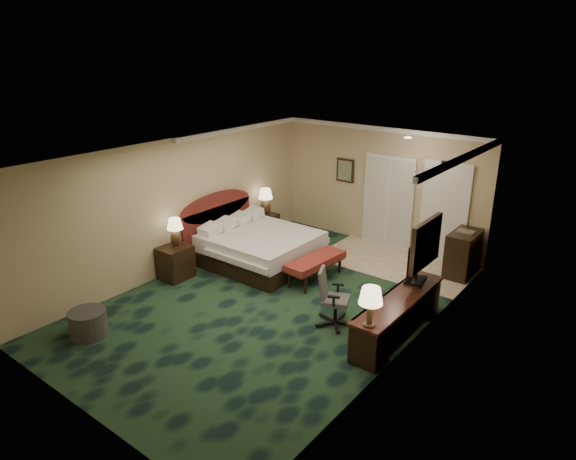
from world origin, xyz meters
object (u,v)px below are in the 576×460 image
Objects in this scene: bed_bench at (315,269)px; desk at (398,317)px; bed at (261,249)px; nightstand_far at (266,226)px; desk_chair at (336,298)px; nightstand_near at (175,262)px; tv at (417,260)px; minibar at (463,254)px; lamp_near at (175,233)px; ottoman at (88,323)px; lamp_far at (266,202)px.

desk is (2.20, -0.89, 0.10)m from bed_bench.
bed_bench is at bearing 1.59° from bed.
nightstand_far is 4.24m from desk_chair.
nightstand_near is at bearing -119.04° from bed.
bed is 3.59m from tv.
minibar is at bearing 39.14° from nightstand_near.
lamp_near is at bearing -171.52° from tv.
bed_bench is (2.23, 1.56, -0.71)m from lamp_near.
bed is 3.86m from ottoman.
minibar is (3.55, 2.03, 0.12)m from bed.
ottoman is at bearing -76.93° from lamp_near.
tv is 1.01× the size of desk_chair.
minibar is (3.88, 5.87, 0.25)m from ottoman.
nightstand_near is 0.62m from lamp_near.
nightstand_far is 1.01× the size of lamp_near.
bed is 2.32× the size of minibar.
lamp_far is (-0.91, 1.24, 0.56)m from bed.
desk is (4.48, -2.07, 0.04)m from nightstand_far.
lamp_near is 4.59m from tv.
lamp_far is at bearing 156.36° from bed_bench.
desk is at bearing -6.31° from desk_chair.
nightstand_near is at bearing -170.72° from desk.
bed is 3.67m from desk.
lamp_near is at bearing -141.20° from minibar.
bed_bench is 0.60× the size of desk.
nightstand_far is 4.93m from desk.
nightstand_far is 2.82m from lamp_near.
desk is at bearing -94.15° from tv.
bed_bench is at bearing 66.40° from ottoman.
bed_bench is at bearing 158.09° from desk.
lamp_near is 0.42× the size of bed_bench.
desk is (3.57, -0.85, -0.00)m from bed.
lamp_near is 4.53m from desk.
nightstand_far is at bearing -169.70° from minibar.
ottoman is (0.54, -2.32, -0.73)m from lamp_near.
ottoman is (-0.33, -3.84, -0.12)m from bed.
desk_chair is (1.23, -1.20, 0.25)m from bed_bench.
bed is at bearing 168.61° from tv.
nightstand_near is 4.67m from tv.
desk_chair is (3.48, 0.42, 0.16)m from nightstand_near.
lamp_near reaches higher than desk.
desk is 2.38× the size of desk_chair.
desk_chair is (3.51, -2.39, -0.41)m from lamp_far.
bed_bench is 1.74m from desk_chair.
desk is (4.44, 0.68, -0.61)m from lamp_near.
bed is at bearing 131.99° from desk_chair.
lamp_near is 0.64× the size of minibar.
nightstand_near is 5.71m from minibar.
nightstand_near is 4.51m from desk.
bed is at bearing -150.28° from minibar.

